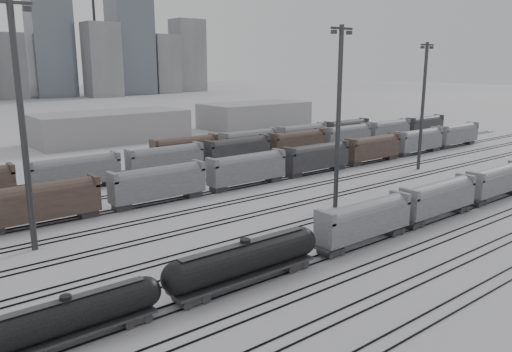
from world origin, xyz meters
TOP-DOWN VIEW (x-y plane):
  - ground at (0.00, 0.00)m, footprint 900.00×900.00m
  - tracks at (0.00, 17.50)m, footprint 220.00×71.50m
  - tank_car_a at (-33.02, 1.00)m, footprint 15.44×2.57m
  - tank_car_b at (-16.16, 1.00)m, footprint 17.77×2.96m
  - hopper_car_a at (1.39, 1.00)m, footprint 14.09×2.80m
  - hopper_car_b at (16.85, 1.00)m, footprint 14.22×2.83m
  - hopper_car_c at (33.11, 1.00)m, footprint 14.06×2.79m
  - light_mast_b at (-29.40, 23.35)m, footprint 4.40×0.70m
  - light_mast_c at (10.27, 13.56)m, footprint 4.16×0.67m
  - light_mast_d at (43.41, 21.56)m, footprint 3.96×0.63m
  - bg_string_near at (8.00, 32.00)m, footprint 151.00×3.00m
  - bg_string_mid at (18.00, 48.00)m, footprint 151.00×3.00m
  - bg_string_far at (35.50, 56.00)m, footprint 66.00×3.00m
  - warehouse_mid at (10.00, 95.00)m, footprint 40.00×18.00m
  - warehouse_right at (60.00, 95.00)m, footprint 35.00×18.00m
  - crane_right at (91.26, 305.00)m, footprint 42.00×1.80m

SIDE VIEW (x-z plane):
  - ground at x=0.00m, z-range 0.00..0.00m
  - tracks at x=0.00m, z-range 0.00..0.16m
  - tank_car_a at x=-33.02m, z-range 0.30..4.12m
  - tank_car_b at x=-16.16m, z-range 0.34..4.74m
  - bg_string_far at x=35.50m, z-range 0.00..5.60m
  - bg_string_near at x=8.00m, z-range 0.00..5.60m
  - bg_string_mid at x=18.00m, z-range 0.00..5.60m
  - hopper_car_c at x=33.11m, z-range 0.59..5.62m
  - hopper_car_a at x=1.39m, z-range 0.59..5.63m
  - hopper_car_b at x=16.85m, z-range 0.60..5.69m
  - warehouse_mid at x=10.00m, z-range 0.00..8.00m
  - warehouse_right at x=60.00m, z-range 0.00..8.00m
  - light_mast_d at x=43.41m, z-range 0.75..25.48m
  - light_mast_c at x=10.27m, z-range 0.79..26.79m
  - light_mast_b at x=-29.40m, z-range 0.84..28.34m
  - crane_right at x=91.26m, z-range 7.39..107.39m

